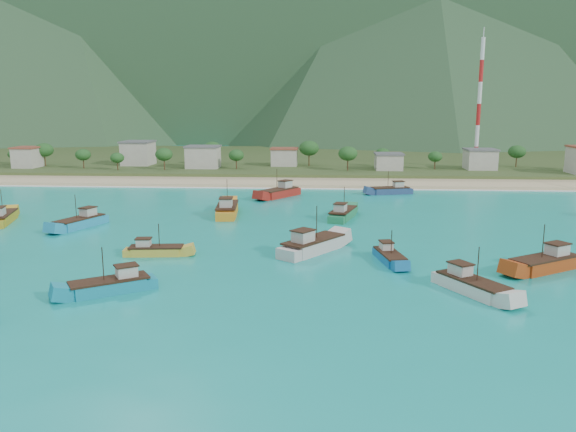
# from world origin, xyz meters

# --- Properties ---
(ground) EXTENTS (600.00, 600.00, 0.00)m
(ground) POSITION_xyz_m (0.00, 0.00, 0.00)
(ground) COLOR #0E8F9A
(ground) RESTS_ON ground
(beach) EXTENTS (400.00, 18.00, 1.20)m
(beach) POSITION_xyz_m (0.00, 79.00, 0.00)
(beach) COLOR beige
(beach) RESTS_ON ground
(land) EXTENTS (400.00, 110.00, 2.40)m
(land) POSITION_xyz_m (0.00, 140.00, 0.00)
(land) COLOR #385123
(land) RESTS_ON ground
(surf_line) EXTENTS (400.00, 2.50, 0.08)m
(surf_line) POSITION_xyz_m (0.00, 69.50, 0.00)
(surf_line) COLOR white
(surf_line) RESTS_ON ground
(village) EXTENTS (207.29, 25.05, 7.49)m
(village) POSITION_xyz_m (15.51, 102.88, 4.75)
(village) COLOR beige
(village) RESTS_ON ground
(vegetation) EXTENTS (278.47, 25.66, 8.45)m
(vegetation) POSITION_xyz_m (-0.67, 103.32, 5.08)
(vegetation) COLOR #235623
(vegetation) RESTS_ON ground
(radio_tower) EXTENTS (1.20, 1.20, 39.72)m
(radio_tower) POSITION_xyz_m (52.13, 108.00, 21.46)
(radio_tower) COLOR red
(radio_tower) RESTS_ON ground
(boat_4) EXTENTS (8.72, 3.38, 5.03)m
(boat_4) POSITION_xyz_m (-19.99, 3.06, 0.52)
(boat_4) COLOR gold
(boat_4) RESTS_ON ground
(boat_6) EXTENTS (10.53, 5.50, 5.97)m
(boat_6) POSITION_xyz_m (20.33, 62.05, 0.69)
(boat_6) COLOR navy
(boat_6) RESTS_ON ground
(boat_9) EXTENTS (7.76, 10.23, 5.99)m
(boat_9) POSITION_xyz_m (21.12, -10.62, 0.70)
(boat_9) COLOR silver
(boat_9) RESTS_ON ground
(boat_10) EXTENTS (9.90, 7.87, 5.86)m
(boat_10) POSITION_xyz_m (-20.21, -13.17, 0.67)
(boat_10) COLOR teal
(boat_10) RESTS_ON ground
(boat_12) EXTENTS (6.17, 11.38, 6.45)m
(boat_12) POSITION_xyz_m (-54.50, 23.34, 0.78)
(boat_12) COLOR gold
(boat_12) RESTS_ON ground
(boat_13) EXTENTS (10.13, 11.96, 7.21)m
(boat_13) POSITION_xyz_m (2.53, 6.11, 0.92)
(boat_13) COLOR beige
(boat_13) RESTS_ON ground
(boat_16) EXTENTS (11.22, 8.75, 6.60)m
(boat_16) POSITION_xyz_m (33.06, -0.99, 0.81)
(boat_16) COLOR #A83911
(boat_16) RESTS_ON ground
(boat_17) EXTENTS (4.12, 8.71, 4.95)m
(boat_17) POSITION_xyz_m (13.20, 1.89, 0.51)
(boat_17) COLOR #13639C
(boat_17) RESTS_ON ground
(boat_18) EXTENTS (4.87, 12.75, 7.36)m
(boat_18) POSITION_xyz_m (-14.71, 33.25, 0.95)
(boat_18) COLOR orange
(boat_18) RESTS_ON ground
(boat_24) EXTENTS (9.69, 11.86, 7.07)m
(boat_24) POSITION_xyz_m (-6.22, 55.71, 0.89)
(boat_24) COLOR maroon
(boat_24) RESTS_ON ground
(boat_25) EXTENTS (6.79, 11.10, 6.31)m
(boat_25) POSITION_xyz_m (-38.65, 20.70, 0.75)
(boat_25) COLOR teal
(boat_25) RESTS_ON ground
(boat_27) EXTENTS (6.04, 11.23, 6.36)m
(boat_27) POSITION_xyz_m (7.76, 31.27, 0.76)
(boat_27) COLOR #1E7C4C
(boat_27) RESTS_ON ground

